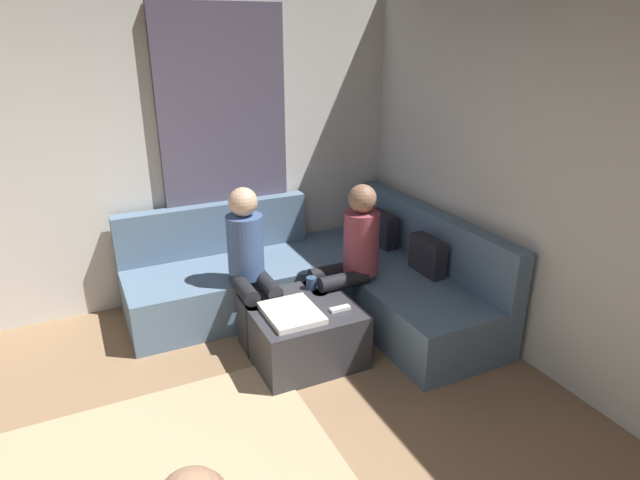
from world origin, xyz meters
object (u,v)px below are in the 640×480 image
coffee_mug (311,283)px  person_on_couch_back (350,253)px  person_on_couch_side (250,260)px  sectional_couch (323,280)px  ottoman (302,331)px  game_remote (340,309)px

coffee_mug → person_on_couch_back: bearing=89.9°
person_on_couch_back → person_on_couch_side: same height
sectional_couch → coffee_mug: 0.49m
coffee_mug → person_on_couch_back: 0.38m
ottoman → coffee_mug: bearing=140.7°
coffee_mug → person_on_couch_back: size_ratio=0.08×
coffee_mug → game_remote: size_ratio=0.63×
game_remote → person_on_couch_side: size_ratio=0.12×
sectional_couch → ottoman: sectional_couch is taller
sectional_couch → person_on_couch_side: 0.80m
game_remote → person_on_couch_back: (-0.40, 0.29, 0.23)m
sectional_couch → ottoman: bearing=-38.2°
coffee_mug → game_remote: bearing=5.7°
game_remote → sectional_couch: bearing=162.6°
game_remote → person_on_couch_back: person_on_couch_back is taller
sectional_couch → coffee_mug: bearing=-37.6°
person_on_couch_back → person_on_couch_side: 0.78m
ottoman → person_on_couch_side: 0.67m
ottoman → person_on_couch_back: (-0.22, 0.51, 0.45)m
ottoman → sectional_couch: bearing=141.8°
game_remote → person_on_couch_side: (-0.61, -0.45, 0.23)m
ottoman → person_on_couch_back: size_ratio=0.63×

